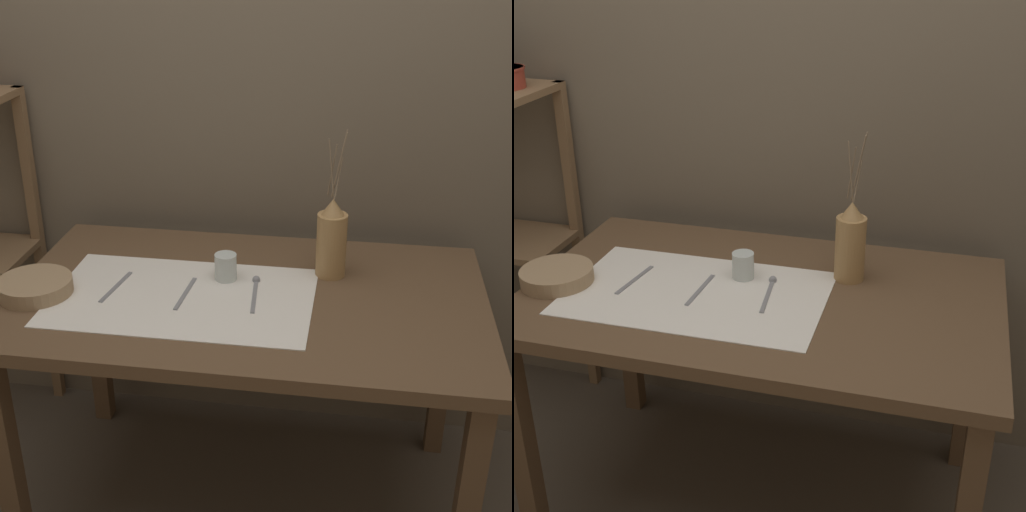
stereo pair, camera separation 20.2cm
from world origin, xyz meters
The scene contains 10 objects.
ground_plane centered at (0.00, 0.00, 0.00)m, with size 12.00×12.00×0.00m, color brown.
stone_wall_back centered at (0.00, 0.53, 1.20)m, with size 7.00×0.06×2.40m.
wooden_table centered at (0.00, 0.00, 0.69)m, with size 1.38×0.84×0.79m.
linen_cloth centered at (-0.18, -0.06, 0.79)m, with size 0.75×0.46×0.00m.
pitcher_with_flowers centered at (0.23, 0.15, 0.90)m, with size 0.09×0.09×0.45m.
wooden_bowl centered at (-0.61, -0.10, 0.81)m, with size 0.21×0.21×0.05m.
glass_tumbler_near centered at (-0.08, 0.07, 0.83)m, with size 0.07×0.07×0.08m.
fork_inner centered at (-0.39, -0.03, 0.79)m, with size 0.04×0.20×0.00m.
knife_center centered at (-0.17, -0.04, 0.79)m, with size 0.02×0.20×0.00m.
spoon_outer centered at (0.02, 0.03, 0.79)m, with size 0.04×0.21×0.02m.
Camera 2 is at (0.50, -1.76, 1.77)m, focal length 50.00 mm.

